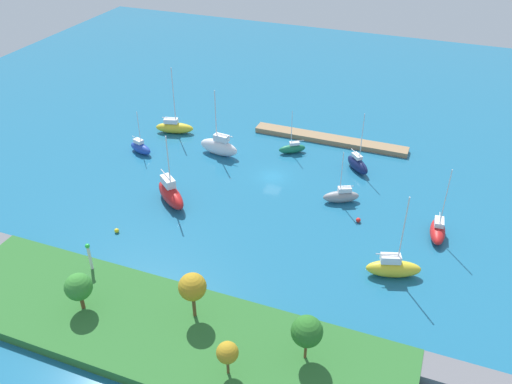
{
  "coord_description": "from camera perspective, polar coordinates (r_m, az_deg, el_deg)",
  "views": [
    {
      "loc": [
        -22.99,
        66.9,
        43.46
      ],
      "look_at": [
        0.0,
        7.18,
        1.5
      ],
      "focal_mm": 37.43,
      "sensor_mm": 36.0,
      "label": 1
    }
  ],
  "objects": [
    {
      "name": "sailboat_white_along_channel",
      "position": [
        88.48,
        -3.97,
        4.88
      ],
      "size": [
        7.07,
        2.74,
        11.27
      ],
      "rotation": [
        0.0,
        0.0,
        6.17
      ],
      "color": "white",
      "rests_on": "water"
    },
    {
      "name": "sailboat_yellow_lone_north",
      "position": [
        96.65,
        -8.73,
        6.88
      ],
      "size": [
        7.04,
        3.65,
        12.12
      ],
      "rotation": [
        0.0,
        0.0,
        3.4
      ],
      "color": "yellow",
      "rests_on": "water"
    },
    {
      "name": "sailboat_green_near_pier",
      "position": [
        89.33,
        3.9,
        4.68
      ],
      "size": [
        4.53,
        3.61,
        7.62
      ],
      "rotation": [
        0.0,
        0.0,
        0.58
      ],
      "color": "#19724C",
      "rests_on": "water"
    },
    {
      "name": "park_tree_center",
      "position": [
        51.52,
        -3.08,
        -16.78
      ],
      "size": [
        2.12,
        2.12,
        3.89
      ],
      "color": "brown",
      "rests_on": "shoreline_park"
    },
    {
      "name": "park_tree_west",
      "position": [
        55.96,
        -6.81,
        -10.06
      ],
      "size": [
        2.95,
        2.95,
        5.59
      ],
      "color": "brown",
      "rests_on": "shoreline_park"
    },
    {
      "name": "mooring_buoy_yellow",
      "position": [
        73.43,
        -14.67,
        -4.01
      ],
      "size": [
        0.62,
        0.62,
        0.62
      ],
      "primitive_type": "sphere",
      "color": "yellow",
      "rests_on": "water"
    },
    {
      "name": "sailboat_navy_off_beacon",
      "position": [
        85.49,
        10.8,
        2.95
      ],
      "size": [
        4.79,
        4.84,
        9.92
      ],
      "rotation": [
        0.0,
        0.0,
        2.35
      ],
      "color": "#141E4C",
      "rests_on": "water"
    },
    {
      "name": "park_tree_midwest",
      "position": [
        52.23,
        5.46,
        -14.62
      ],
      "size": [
        3.1,
        3.1,
        5.2
      ],
      "color": "brown",
      "rests_on": "shoreline_park"
    },
    {
      "name": "breakwater",
      "position": [
        61.56,
        -7.52,
        -11.27
      ],
      "size": [
        68.36,
        3.3,
        1.17
      ],
      "primitive_type": "cube",
      "color": "slate",
      "rests_on": "ground"
    },
    {
      "name": "sailboat_yellow_outer_mooring",
      "position": [
        65.96,
        14.45,
        -7.82
      ],
      "size": [
        6.82,
        3.91,
        11.34
      ],
      "rotation": [
        0.0,
        0.0,
        3.46
      ],
      "color": "yellow",
      "rests_on": "water"
    },
    {
      "name": "mooring_buoy_red",
      "position": [
        74.23,
        10.87,
        -2.96
      ],
      "size": [
        0.67,
        0.67,
        0.67
      ],
      "primitive_type": "sphere",
      "color": "red",
      "rests_on": "water"
    },
    {
      "name": "pier_dock",
      "position": [
        93.74,
        7.89,
        5.59
      ],
      "size": [
        26.71,
        2.64,
        0.86
      ],
      "primitive_type": "cube",
      "color": "#997A56",
      "rests_on": "ground"
    },
    {
      "name": "sailboat_red_mid_basin",
      "position": [
        77.03,
        -9.11,
        -0.17
      ],
      "size": [
        7.14,
        6.28,
        10.95
      ],
      "rotation": [
        0.0,
        0.0,
        2.47
      ],
      "color": "red",
      "rests_on": "water"
    },
    {
      "name": "sailboat_red_west_end",
      "position": [
        73.85,
        18.85,
        -3.91
      ],
      "size": [
        2.44,
        5.66,
        10.46
      ],
      "rotation": [
        0.0,
        0.0,
        1.66
      ],
      "color": "red",
      "rests_on": "water"
    },
    {
      "name": "park_tree_east",
      "position": [
        60.14,
        -18.44,
        -9.61
      ],
      "size": [
        2.97,
        2.97,
        4.52
      ],
      "color": "brown",
      "rests_on": "shoreline_park"
    },
    {
      "name": "sailboat_gray_inner_mooring",
      "position": [
        77.55,
        9.1,
        -0.42
      ],
      "size": [
        5.41,
        3.73,
        8.18
      ],
      "rotation": [
        0.0,
        0.0,
        0.45
      ],
      "color": "gray",
      "rests_on": "water"
    },
    {
      "name": "sailboat_blue_east_end",
      "position": [
        91.15,
        -12.24,
        4.67
      ],
      "size": [
        4.87,
        3.03,
        7.53
      ],
      "rotation": [
        0.0,
        0.0,
        2.82
      ],
      "color": "#2347B2",
      "rests_on": "water"
    },
    {
      "name": "shoreline_park",
      "position": [
        58.57,
        -9.88,
        -14.44
      ],
      "size": [
        51.59,
        13.52,
        1.21
      ],
      "primitive_type": "cube",
      "color": "#2D6B2D",
      "rests_on": "ground"
    },
    {
      "name": "water",
      "position": [
        83.03,
        1.78,
        1.67
      ],
      "size": [
        160.0,
        160.0,
        0.0
      ],
      "primitive_type": "plane",
      "color": "#1E668C",
      "rests_on": "ground"
    },
    {
      "name": "harbor_beacon",
      "position": [
        65.45,
        -17.39,
        -6.41
      ],
      "size": [
        0.56,
        0.56,
        3.73
      ],
      "color": "silver",
      "rests_on": "breakwater"
    }
  ]
}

